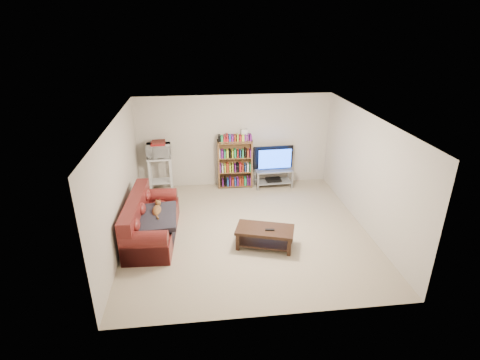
{
  "coord_description": "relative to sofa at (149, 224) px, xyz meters",
  "views": [
    {
      "loc": [
        -0.95,
        -6.79,
        4.14
      ],
      "look_at": [
        -0.1,
        0.4,
        1.0
      ],
      "focal_mm": 28.0,
      "sensor_mm": 36.0,
      "label": 1
    }
  ],
  "objects": [
    {
      "name": "television",
      "position": [
        3.02,
        2.18,
        0.48
      ],
      "size": [
        1.06,
        0.18,
        0.61
      ],
      "primitive_type": "imported",
      "rotation": [
        0.0,
        0.0,
        3.18
      ],
      "color": "black",
      "rests_on": "tv_stand"
    },
    {
      "name": "floor",
      "position": [
        2.02,
        0.01,
        -0.31
      ],
      "size": [
        5.0,
        5.0,
        0.0
      ],
      "primitive_type": "plane",
      "color": "tan",
      "rests_on": "ground"
    },
    {
      "name": "microwave_stand",
      "position": [
        0.09,
        2.19,
        0.3
      ],
      "size": [
        0.61,
        0.46,
        0.96
      ],
      "rotation": [
        0.0,
        0.0,
        0.04
      ],
      "color": "silver",
      "rests_on": "floor"
    },
    {
      "name": "coffee_table",
      "position": [
        2.28,
        -0.62,
        -0.03
      ],
      "size": [
        1.22,
        0.86,
        0.4
      ],
      "rotation": [
        0.0,
        0.0,
        -0.31
      ],
      "color": "black",
      "rests_on": "floor"
    },
    {
      "name": "bookshelf",
      "position": [
        2.01,
        2.3,
        0.35
      ],
      "size": [
        0.9,
        0.3,
        1.29
      ],
      "rotation": [
        0.0,
        0.0,
        -0.03
      ],
      "color": "brown",
      "rests_on": "floor"
    },
    {
      "name": "shelf_clutter",
      "position": [
        2.11,
        2.31,
        1.08
      ],
      "size": [
        0.66,
        0.2,
        0.28
      ],
      "rotation": [
        0.0,
        0.0,
        -0.03
      ],
      "color": "silver",
      "rests_on": "bookshelf"
    },
    {
      "name": "wall_back",
      "position": [
        2.02,
        2.51,
        0.89
      ],
      "size": [
        5.0,
        0.0,
        5.0
      ],
      "primitive_type": "plane",
      "rotation": [
        1.57,
        0.0,
        0.0
      ],
      "color": "beige",
      "rests_on": "ground"
    },
    {
      "name": "wall_right",
      "position": [
        4.52,
        0.01,
        0.89
      ],
      "size": [
        0.0,
        5.0,
        5.0
      ],
      "primitive_type": "plane",
      "rotation": [
        1.57,
        0.0,
        -1.57
      ],
      "color": "beige",
      "rests_on": "ground"
    },
    {
      "name": "microwave",
      "position": [
        0.09,
        2.19,
        0.81
      ],
      "size": [
        0.6,
        0.42,
        0.33
      ],
      "primitive_type": "imported",
      "rotation": [
        0.0,
        0.0,
        0.04
      ],
      "color": "silver",
      "rests_on": "microwave_stand"
    },
    {
      "name": "wall_left",
      "position": [
        -0.48,
        0.01,
        0.89
      ],
      "size": [
        0.0,
        5.0,
        5.0
      ],
      "primitive_type": "plane",
      "rotation": [
        1.57,
        0.0,
        1.57
      ],
      "color": "beige",
      "rests_on": "ground"
    },
    {
      "name": "game_boxes",
      "position": [
        0.09,
        2.19,
        0.99
      ],
      "size": [
        0.36,
        0.32,
        0.05
      ],
      "primitive_type": "cube",
      "rotation": [
        0.0,
        0.0,
        0.04
      ],
      "color": "maroon",
      "rests_on": "microwave"
    },
    {
      "name": "sofa",
      "position": [
        0.0,
        0.0,
        0.0
      ],
      "size": [
        0.99,
        2.1,
        0.88
      ],
      "rotation": [
        0.0,
        0.0,
        -0.05
      ],
      "color": "maroon",
      "rests_on": "floor"
    },
    {
      "name": "ceiling",
      "position": [
        2.02,
        0.01,
        2.09
      ],
      "size": [
        5.0,
        5.0,
        0.0
      ],
      "primitive_type": "plane",
      "rotation": [
        3.14,
        0.0,
        0.0
      ],
      "color": "white",
      "rests_on": "ground"
    },
    {
      "name": "wall_front",
      "position": [
        2.02,
        -2.49,
        0.89
      ],
      "size": [
        5.0,
        0.0,
        5.0
      ],
      "primitive_type": "plane",
      "rotation": [
        -1.57,
        0.0,
        0.0
      ],
      "color": "beige",
      "rests_on": "ground"
    },
    {
      "name": "cat",
      "position": [
        0.18,
        0.04,
        0.27
      ],
      "size": [
        0.25,
        0.57,
        0.17
      ],
      "primitive_type": null,
      "rotation": [
        0.0,
        0.0,
        -0.05
      ],
      "color": "brown",
      "rests_on": "sofa"
    },
    {
      "name": "blanket",
      "position": [
        0.17,
        -0.15,
        0.21
      ],
      "size": [
        0.83,
        1.06,
        0.18
      ],
      "primitive_type": "cube",
      "rotation": [
        0.05,
        -0.04,
        0.03
      ],
      "color": "#26242D",
      "rests_on": "sofa"
    },
    {
      "name": "dvd_player",
      "position": [
        3.02,
        2.18,
        -0.12
      ],
      "size": [
        0.4,
        0.29,
        0.06
      ],
      "primitive_type": "cube",
      "rotation": [
        0.0,
        0.0,
        0.04
      ],
      "color": "black",
      "rests_on": "tv_stand"
    },
    {
      "name": "remote",
      "position": [
        2.36,
        -0.69,
        0.1
      ],
      "size": [
        0.19,
        0.08,
        0.02
      ],
      "primitive_type": "cube",
      "rotation": [
        0.0,
        0.0,
        -0.16
      ],
      "color": "black",
      "rests_on": "coffee_table"
    },
    {
      "name": "tv_stand",
      "position": [
        3.02,
        2.18,
        0.02
      ],
      "size": [
        0.99,
        0.48,
        0.49
      ],
      "rotation": [
        0.0,
        0.0,
        0.04
      ],
      "color": "#999EA3",
      "rests_on": "floor"
    }
  ]
}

